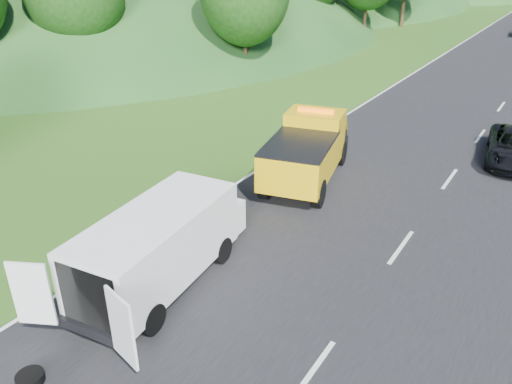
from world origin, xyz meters
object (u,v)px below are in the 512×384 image
Objects in this scene: woman at (187,226)px; suitcase at (159,220)px; child at (182,270)px; white_van at (161,244)px; spare_tire at (31,382)px; tow_truck at (307,149)px.

suitcase is (-0.69, -0.53, 0.27)m from woman.
child is at bearing -173.13° from woman.
woman is (-1.49, 2.70, -1.26)m from white_van.
woman is 7.04m from spare_tire.
spare_tire is at bearing -96.53° from white_van.
tow_truck reaches higher than child.
woman reaches higher than suitcase.
white_van is at bearing -62.71° from child.
child reaches higher than spare_tire.
white_van reaches higher than child.
child is at bearing 89.85° from spare_tire.
white_van reaches higher than suitcase.
white_van is at bearing -103.62° from tow_truck.
white_van is 12.13× the size of suitcase.
tow_truck is 10.84× the size of spare_tire.
child is (0.02, 0.70, -1.26)m from white_van.
white_van reaches higher than woman.
woman is 0.91m from suitcase.
child is 2.00× the size of suitcase.
suitcase is at bearing -123.67° from tow_truck.
suitcase is 0.92× the size of spare_tire.
child is 4.88m from spare_tire.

